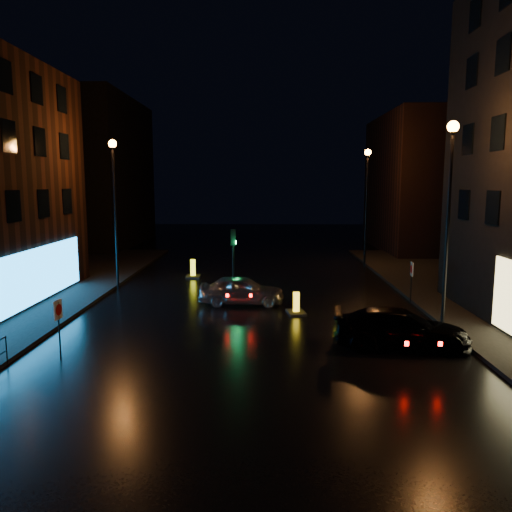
% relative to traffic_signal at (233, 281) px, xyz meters
% --- Properties ---
extents(ground, '(120.00, 120.00, 0.00)m').
position_rel_traffic_signal_xyz_m(ground, '(1.20, -14.00, -0.50)').
color(ground, black).
rests_on(ground, ground).
extents(building_far_left, '(8.00, 16.00, 14.00)m').
position_rel_traffic_signal_xyz_m(building_far_left, '(-14.80, 21.00, 6.50)').
color(building_far_left, black).
rests_on(building_far_left, ground).
extents(building_far_right, '(8.00, 14.00, 12.00)m').
position_rel_traffic_signal_xyz_m(building_far_right, '(16.20, 18.00, 5.50)').
color(building_far_right, black).
rests_on(building_far_right, ground).
extents(street_lamp_lfar, '(0.44, 0.44, 8.37)m').
position_rel_traffic_signal_xyz_m(street_lamp_lfar, '(-6.60, -0.00, 5.06)').
color(street_lamp_lfar, black).
rests_on(street_lamp_lfar, ground).
extents(street_lamp_rnear, '(0.44, 0.44, 8.37)m').
position_rel_traffic_signal_xyz_m(street_lamp_rnear, '(9.00, -8.00, 5.06)').
color(street_lamp_rnear, black).
rests_on(street_lamp_rnear, ground).
extents(street_lamp_rfar, '(0.44, 0.44, 8.37)m').
position_rel_traffic_signal_xyz_m(street_lamp_rfar, '(9.00, 8.00, 5.06)').
color(street_lamp_rfar, black).
rests_on(street_lamp_rfar, ground).
extents(traffic_signal, '(1.40, 2.40, 3.45)m').
position_rel_traffic_signal_xyz_m(traffic_signal, '(0.00, 0.00, 0.00)').
color(traffic_signal, black).
rests_on(traffic_signal, ground).
extents(silver_hatchback, '(4.24, 1.78, 1.43)m').
position_rel_traffic_signal_xyz_m(silver_hatchback, '(0.62, -3.44, 0.22)').
color(silver_hatchback, '#B7B9BF').
rests_on(silver_hatchback, ground).
extents(dark_sedan, '(5.12, 2.52, 1.43)m').
position_rel_traffic_signal_xyz_m(dark_sedan, '(6.76, -10.01, 0.21)').
color(dark_sedan, black).
rests_on(dark_sedan, ground).
extents(bollard_near, '(0.96, 1.27, 1.01)m').
position_rel_traffic_signal_xyz_m(bollard_near, '(3.24, -5.21, -0.28)').
color(bollard_near, black).
rests_on(bollard_near, ground).
extents(bollard_far, '(0.96, 1.37, 1.16)m').
position_rel_traffic_signal_xyz_m(bollard_far, '(-2.84, 3.72, -0.25)').
color(bollard_far, black).
rests_on(bollard_far, ground).
extents(road_sign_left, '(0.10, 0.50, 2.05)m').
position_rel_traffic_signal_xyz_m(road_sign_left, '(-5.30, -11.29, 1.03)').
color(road_sign_left, black).
rests_on(road_sign_left, ground).
extents(road_sign_right, '(0.11, 0.51, 2.12)m').
position_rel_traffic_signal_xyz_m(road_sign_right, '(9.10, -3.22, 1.08)').
color(road_sign_right, black).
rests_on(road_sign_right, ground).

